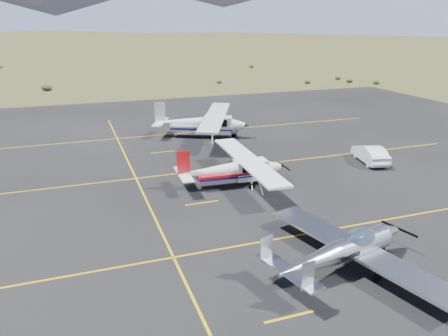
{
  "coord_description": "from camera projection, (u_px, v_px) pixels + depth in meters",
  "views": [
    {
      "loc": [
        -9.67,
        -15.18,
        10.28
      ],
      "look_at": [
        -1.19,
        8.67,
        1.6
      ],
      "focal_mm": 35.0,
      "sensor_mm": 36.0,
      "label": 1
    }
  ],
  "objects": [
    {
      "name": "ground",
      "position": [
        312.0,
        256.0,
        19.93
      ],
      "size": [
        1600.0,
        1600.0,
        0.0
      ],
      "primitive_type": "plane",
      "color": "#383D1C",
      "rests_on": "ground"
    },
    {
      "name": "apron",
      "position": [
        252.0,
        200.0,
        26.17
      ],
      "size": [
        72.0,
        72.0,
        0.02
      ],
      "primitive_type": "cube",
      "color": "black",
      "rests_on": "ground"
    },
    {
      "name": "aircraft_low_wing",
      "position": [
        347.0,
        249.0,
        18.48
      ],
      "size": [
        7.15,
        9.79,
        2.12
      ],
      "rotation": [
        0.0,
        0.0,
        0.24
      ],
      "color": "silver",
      "rests_on": "apron"
    },
    {
      "name": "aircraft_cessna",
      "position": [
        233.0,
        169.0,
        27.94
      ],
      "size": [
        6.24,
        10.42,
        2.64
      ],
      "rotation": [
        0.0,
        0.0,
        -0.04
      ],
      "color": "white",
      "rests_on": "apron"
    },
    {
      "name": "aircraft_plain",
      "position": [
        202.0,
        122.0,
        39.45
      ],
      "size": [
        9.06,
        11.94,
        3.14
      ],
      "rotation": [
        0.0,
        0.0,
        -0.43
      ],
      "color": "white",
      "rests_on": "apron"
    },
    {
      "name": "sedan",
      "position": [
        370.0,
        154.0,
        32.74
      ],
      "size": [
        2.26,
        4.22,
        1.32
      ],
      "primitive_type": "imported",
      "rotation": [
        0.0,
        0.0,
        2.92
      ],
      "color": "white",
      "rests_on": "apron"
    }
  ]
}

